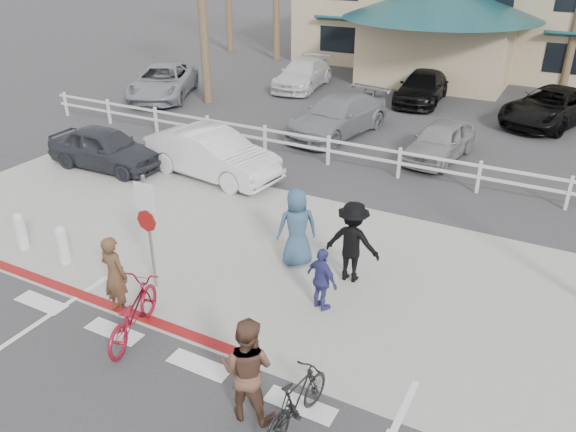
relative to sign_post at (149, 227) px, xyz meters
The scene contains 24 objects.
ground 3.50m from the sign_post, 43.73° to the right, with size 140.00×140.00×0.00m, color #333335.
sidewalk_plaza 3.56m from the sign_post, 45.00° to the left, with size 22.00×7.00×0.01m, color gray.
cross_street 6.86m from the sign_post, 69.94° to the left, with size 40.00×5.00×0.01m, color #333335.
parking_lot 16.03m from the sign_post, 81.72° to the left, with size 50.00×16.00×0.01m, color #333335.
curb_red 1.89m from the sign_post, 124.99° to the right, with size 7.00×0.25×0.02m, color maroon.
rail_fence 8.81m from the sign_post, 71.36° to the left, with size 29.40×0.16×1.00m, color silver, non-canonical shape.
sign_post is the anchor object (origin of this frame).
bollard_0 2.69m from the sign_post, behind, with size 0.26×0.26×0.95m, color silver, non-canonical shape.
bollard_1 4.03m from the sign_post, behind, with size 0.26×0.26×0.95m, color silver, non-canonical shape.
bike_red 1.88m from the sign_post, 63.82° to the right, with size 0.69×1.97×1.04m, color maroon.
rider_red 1.19m from the sign_post, 94.32° to the right, with size 0.62×0.41×1.69m, color brown.
bike_black 4.93m from the sign_post, 23.83° to the right, with size 0.45×1.60×0.96m, color black.
rider_black 4.26m from the sign_post, 30.16° to the right, with size 0.88×0.69×1.81m, color brown.
pedestrian_a 4.27m from the sign_post, 32.39° to the left, with size 1.20×0.69×1.85m, color black.
pedestrian_child 3.69m from the sign_post, 15.36° to the left, with size 0.81×0.34×1.38m, color navy.
pedestrian_b 3.24m from the sign_post, 45.87° to the left, with size 0.91×0.59×1.87m, color #324F6B.
car_white_sedan 6.26m from the sign_post, 113.44° to the left, with size 1.58×4.53×1.49m, color silver.
car_red_compact 7.64m from the sign_post, 141.60° to the left, with size 1.58×3.93×1.34m, color #292C33.
lot_car_0 16.10m from the sign_post, 128.58° to the left, with size 2.43×5.27×1.47m, color gray.
lot_car_1 11.47m from the sign_post, 93.64° to the left, with size 2.01×4.94×1.43m, color gray.
lot_car_2 11.14m from the sign_post, 72.42° to the left, with size 1.47×3.65×1.24m, color gray.
lot_car_4 18.01m from the sign_post, 106.59° to the left, with size 1.90×4.68×1.36m, color silver.
lot_car_5 17.71m from the sign_post, 69.37° to the left, with size 2.36×5.12×1.42m, color black.
lot_car_6 17.50m from the sign_post, 87.41° to the left, with size 1.85×4.56×1.32m, color black.
Camera 1 is at (4.98, -5.42, 6.80)m, focal length 35.00 mm.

